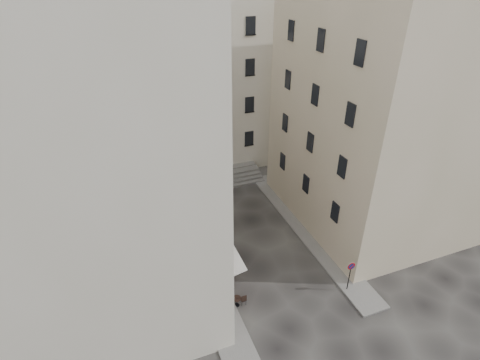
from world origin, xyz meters
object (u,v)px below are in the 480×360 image
pedestrian (225,250)px  bistro_table_a (237,301)px  bistro_table_b (225,269)px  no_parking_sign (350,271)px

pedestrian → bistro_table_a: bearing=66.9°
bistro_table_b → pedestrian: (0.48, 1.36, 0.44)m
bistro_table_a → pedestrian: bearing=80.5°
no_parking_sign → bistro_table_a: 7.48m
bistro_table_a → pedestrian: pedestrian is taller
no_parking_sign → pedestrian: 8.64m
bistro_table_b → pedestrian: bearing=70.7°
no_parking_sign → bistro_table_a: size_ratio=2.03×
no_parking_sign → pedestrian: no_parking_sign is taller
no_parking_sign → bistro_table_b: (-7.01, 4.25, -1.21)m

